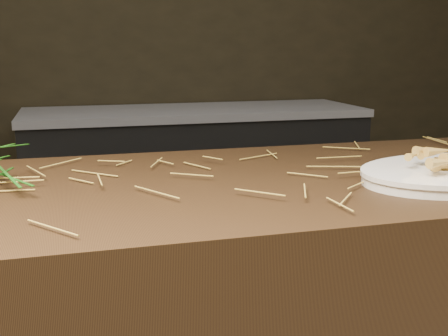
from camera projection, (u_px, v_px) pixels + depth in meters
name	position (u px, v px, depth m)	size (l,w,h in m)	color
back_counter	(196.00, 183.00, 3.13)	(1.82, 0.62, 0.84)	black
straw_bedding	(250.00, 174.00, 1.18)	(1.40, 0.60, 0.02)	olive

